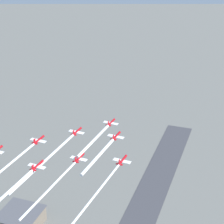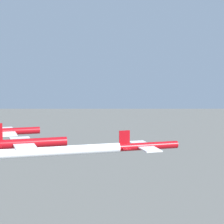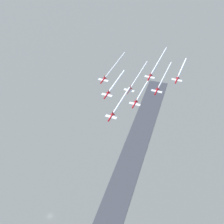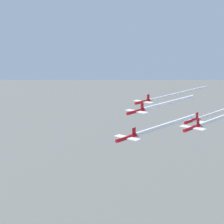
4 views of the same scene
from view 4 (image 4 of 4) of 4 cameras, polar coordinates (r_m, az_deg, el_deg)
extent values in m
cylinder|color=#B20C14|center=(116.75, 1.87, -3.42)|extent=(1.53, 8.15, 0.99)
cube|color=white|center=(117.15, 2.04, -3.37)|extent=(7.69, 2.66, 0.16)
cube|color=#B20C14|center=(118.95, 2.88, -2.52)|extent=(0.22, 1.44, 1.98)
cube|color=#B20C14|center=(119.27, 2.87, -3.09)|extent=(2.94, 1.18, 0.11)
cylinder|color=#B20C14|center=(124.58, 10.39, -2.07)|extent=(1.53, 8.15, 0.99)
cube|color=white|center=(125.03, 10.51, -2.03)|extent=(7.69, 2.66, 0.16)
cube|color=#B20C14|center=(127.10, 11.17, -1.25)|extent=(0.22, 1.44, 1.98)
cube|color=#B20C14|center=(127.39, 11.15, -1.79)|extent=(2.94, 1.18, 0.11)
cylinder|color=#B20C14|center=(134.98, 3.10, 0.05)|extent=(1.53, 8.15, 0.99)
cube|color=white|center=(135.40, 3.24, 0.09)|extent=(7.69, 2.66, 0.16)
cube|color=#B20C14|center=(137.32, 3.96, 0.78)|extent=(0.22, 1.44, 1.98)
cube|color=#B20C14|center=(137.57, 3.95, 0.28)|extent=(2.94, 1.18, 0.11)
cylinder|color=#B20C14|center=(144.32, 10.36, -1.14)|extent=(1.53, 8.15, 0.99)
cube|color=white|center=(144.77, 10.47, -1.11)|extent=(7.69, 2.66, 0.16)
cube|color=#B20C14|center=(146.86, 11.04, -0.44)|extent=(0.22, 1.44, 1.98)
cube|color=#B20C14|center=(147.13, 11.02, -0.91)|extent=(2.94, 1.18, 0.11)
cylinder|color=#B20C14|center=(154.28, 4.02, 1.33)|extent=(1.53, 8.15, 0.99)
cube|color=white|center=(154.71, 4.14, 1.36)|extent=(7.69, 2.66, 0.16)
cube|color=#B20C14|center=(156.70, 4.75, 1.95)|extent=(0.22, 1.44, 1.98)
cube|color=#B20C14|center=(156.92, 4.74, 1.51)|extent=(2.94, 1.18, 0.11)
cylinder|color=white|center=(132.29, 7.27, -1.64)|extent=(3.35, 31.56, 1.26)
cylinder|color=white|center=(150.37, 7.58, 1.22)|extent=(3.32, 30.37, 1.30)
cylinder|color=white|center=(174.66, 8.93, 2.49)|extent=(3.61, 41.83, 0.83)
camera|label=1|loc=(308.68, 12.24, 24.14)|focal=70.00mm
camera|label=2|loc=(175.94, -9.84, 6.12)|focal=85.00mm
camera|label=3|loc=(108.51, -139.05, 51.97)|focal=50.00mm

